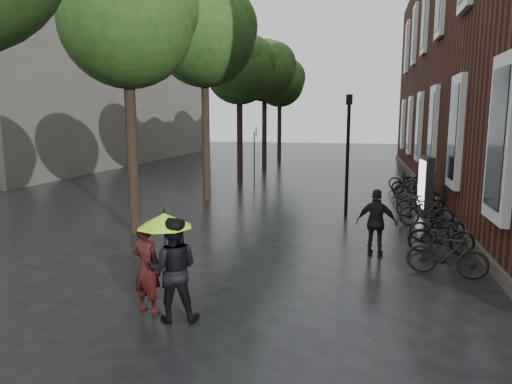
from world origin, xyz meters
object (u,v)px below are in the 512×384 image
(parked_bicycles, at_px, (421,202))
(ad_lightbox, at_px, (426,185))
(person_burgundy, at_px, (147,268))
(lamp_post, at_px, (348,143))
(pedestrian_walking, at_px, (376,223))
(person_black, at_px, (173,269))

(parked_bicycles, xyz_separation_m, ad_lightbox, (0.19, 0.47, 0.56))
(person_burgundy, height_order, lamp_post, lamp_post)
(parked_bicycles, bearing_deg, pedestrian_walking, -107.52)
(pedestrian_walking, relative_size, parked_bicycles, 0.13)
(person_burgundy, distance_m, parked_bicycles, 11.43)
(pedestrian_walking, bearing_deg, ad_lightbox, -99.84)
(person_burgundy, distance_m, lamp_post, 9.78)
(parked_bicycles, xyz_separation_m, lamp_post, (-2.61, -0.77, 2.10))
(parked_bicycles, height_order, lamp_post, lamp_post)
(person_black, relative_size, parked_bicycles, 0.13)
(ad_lightbox, bearing_deg, pedestrian_walking, -110.85)
(lamp_post, bearing_deg, person_burgundy, -109.03)
(person_black, relative_size, ad_lightbox, 0.87)
(person_burgundy, xyz_separation_m, lamp_post, (3.14, 9.10, 1.74))
(person_black, height_order, lamp_post, lamp_post)
(person_black, distance_m, parked_bicycles, 11.30)
(person_black, bearing_deg, person_burgundy, -30.55)
(person_burgundy, relative_size, parked_bicycles, 0.12)
(person_black, distance_m, pedestrian_walking, 5.80)
(person_burgundy, distance_m, ad_lightbox, 11.93)
(parked_bicycles, bearing_deg, person_black, -117.29)
(ad_lightbox, bearing_deg, person_burgundy, -122.82)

